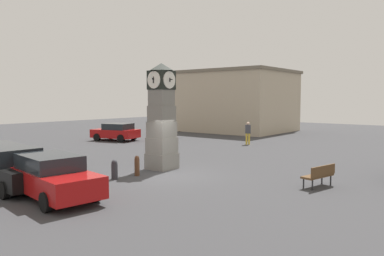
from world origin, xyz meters
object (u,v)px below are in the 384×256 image
object	(u,v)px
bollard_far_row	(114,169)
clock_tower	(162,120)
bench	(319,174)
car_near_tower	(12,168)
bollard_near_tower	(48,174)
car_by_building	(53,176)
pedestrian_near_bench	(248,132)
car_silver_hatch	(116,132)
bollard_mid_row	(76,173)
bollard_end_row	(137,166)

from	to	relation	value
bollard_far_row	clock_tower	bearing A→B (deg)	91.03
clock_tower	bench	xyz separation A→B (m)	(7.66, 1.00, -1.93)
car_near_tower	bollard_near_tower	bearing A→B (deg)	42.95
bollard_near_tower	car_by_building	distance (m)	1.84
bollard_near_tower	car_by_building	size ratio (longest dim) A/B	0.24
clock_tower	bollard_near_tower	distance (m)	6.13
bollard_near_tower	bench	xyz separation A→B (m)	(8.46, 6.78, -0.04)
bollard_near_tower	bollard_far_row	bearing A→B (deg)	72.18
pedestrian_near_bench	car_silver_hatch	bearing A→B (deg)	-155.72
clock_tower	bollard_mid_row	distance (m)	5.11
bollard_mid_row	car_near_tower	world-z (taller)	car_near_tower
car_silver_hatch	bench	xyz separation A→B (m)	(19.44, -5.94, -0.23)
bollard_near_tower	pedestrian_near_bench	size ratio (longest dim) A/B	0.63
bollard_mid_row	bench	size ratio (longest dim) A/B	0.54
car_silver_hatch	clock_tower	bearing A→B (deg)	-30.49
bollard_far_row	bollard_end_row	bearing A→B (deg)	78.93
bollard_mid_row	bench	xyz separation A→B (m)	(8.14, 5.67, 0.07)
bollard_end_row	car_by_building	bearing A→B (deg)	-82.91
bollard_near_tower	car_silver_hatch	size ratio (longest dim) A/B	0.27
car_silver_hatch	bench	world-z (taller)	car_silver_hatch
bench	car_by_building	bearing A→B (deg)	-132.05
clock_tower	bollard_near_tower	xyz separation A→B (m)	(-0.80, -5.78, -1.89)
bollard_mid_row	pedestrian_near_bench	xyz separation A→B (m)	(-1.20, 16.16, 0.56)
clock_tower	car_near_tower	size ratio (longest dim) A/B	1.18
car_by_building	bench	world-z (taller)	car_by_building
car_near_tower	bollard_far_row	bearing A→B (deg)	62.64
bollard_mid_row	pedestrian_near_bench	world-z (taller)	pedestrian_near_bench
bollard_mid_row	bollard_far_row	distance (m)	1.66
bollard_mid_row	bollard_end_row	xyz separation A→B (m)	(0.76, 2.71, 0.01)
car_near_tower	car_by_building	xyz separation A→B (m)	(2.66, 0.17, -0.03)
bollard_near_tower	car_near_tower	xyz separation A→B (m)	(-1.01, -0.94, 0.25)
bollard_end_row	bench	distance (m)	7.95
bollard_near_tower	pedestrian_near_bench	bearing A→B (deg)	92.90
car_near_tower	car_silver_hatch	size ratio (longest dim) A/B	1.07
bollard_end_row	car_silver_hatch	bearing A→B (deg)	143.56
bollard_mid_row	car_near_tower	bearing A→B (deg)	-123.09
car_by_building	bollard_end_row	bearing A→B (deg)	97.09
bollard_end_row	car_near_tower	xyz separation A→B (m)	(-2.09, -4.75, 0.35)
bollard_end_row	pedestrian_near_bench	size ratio (longest dim) A/B	0.53
pedestrian_near_bench	bollard_mid_row	bearing A→B (deg)	-85.77
clock_tower	car_near_tower	distance (m)	7.15
car_near_tower	bench	size ratio (longest dim) A/B	2.68
bollard_end_row	bollard_near_tower	bearing A→B (deg)	-105.85
bollard_near_tower	bollard_mid_row	xyz separation A→B (m)	(0.32, 1.10, -0.11)
bollard_end_row	car_by_building	distance (m)	4.63
car_near_tower	bench	xyz separation A→B (m)	(9.47, 7.72, -0.29)
bollard_near_tower	car_near_tower	world-z (taller)	car_near_tower
bollard_mid_row	pedestrian_near_bench	size ratio (longest dim) A/B	0.51
bollard_near_tower	bollard_mid_row	bearing A→B (deg)	73.79
bollard_far_row	bench	size ratio (longest dim) A/B	0.52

